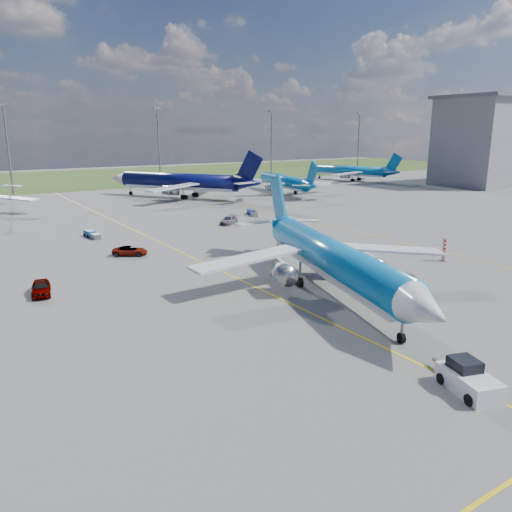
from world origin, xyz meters
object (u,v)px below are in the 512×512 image
bg_jet_ne (284,193)px  baggage_tug_c (92,235)px  pushback_tug (468,379)px  warning_post (444,249)px  baggage_tug_e (252,213)px  bg_jet_n (180,198)px  main_airliner (331,292)px  service_car_b (130,251)px  service_car_c (229,220)px  bg_jet_ene (349,180)px  service_car_a (41,288)px  baggage_tug_w (325,243)px

bg_jet_ne → baggage_tug_c: bg_jet_ne is taller
bg_jet_ne → pushback_tug: (-50.92, -89.46, 0.80)m
warning_post → baggage_tug_e: size_ratio=0.66×
bg_jet_n → main_airliner: (-18.21, -76.72, 0.00)m
service_car_b → bg_jet_ne: bearing=-22.8°
bg_jet_n → service_car_c: 38.56m
service_car_b → pushback_tug: bearing=-142.8°
bg_jet_ene → main_airliner: size_ratio=0.89×
warning_post → service_car_a: bearing=163.5°
service_car_c → baggage_tug_e: bearing=86.9°
bg_jet_ene → pushback_tug: (-90.22, -106.36, 0.80)m
baggage_tug_w → baggage_tug_e: size_ratio=1.14×
bg_jet_n → service_car_c: bearing=43.8°
bg_jet_n → service_car_a: bg_jet_n is taller
warning_post → baggage_tug_c: (-33.46, 38.90, -1.05)m
bg_jet_n → service_car_b: bg_jet_n is taller
service_car_a → baggage_tug_c: service_car_a is taller
warning_post → baggage_tug_w: (-7.53, 14.16, -0.96)m
bg_jet_ene → baggage_tug_e: 77.27m
bg_jet_ne → bg_jet_n: bearing=-4.5°
service_car_c → warning_post: bearing=-22.2°
main_airliner → bg_jet_ne: bearing=74.2°
bg_jet_n → pushback_tug: (-24.32, -96.71, 0.80)m
main_airliner → service_car_a: main_airliner is taller
pushback_tug → service_car_a: 39.90m
warning_post → service_car_b: bearing=143.0°
main_airliner → service_car_c: bearing=92.0°
service_car_b → baggage_tug_e: size_ratio=1.00×
service_car_c → pushback_tug: bearing=-52.8°
service_car_a → service_car_b: size_ratio=0.98×
service_car_a → baggage_tug_c: size_ratio=1.01×
bg_jet_ne → service_car_a: bg_jet_ne is taller
warning_post → baggage_tug_w: warning_post is taller
bg_jet_ene → baggage_tug_e: bearing=14.4°
main_airliner → service_car_b: (-12.04, 26.14, 0.63)m
bg_jet_ne → warning_post: bearing=80.9°
service_car_a → baggage_tug_e: size_ratio=0.98×
service_car_a → service_car_b: bearing=51.5°
baggage_tug_w → baggage_tug_c: (-25.93, 24.75, -0.09)m
main_airliner → service_car_a: (-25.08, 15.12, 0.76)m
pushback_tug → service_car_a: bearing=136.3°
service_car_c → baggage_tug_e: service_car_c is taller
service_car_c → baggage_tug_c: (-23.52, 1.64, -0.24)m
service_car_b → baggage_tug_w: service_car_b is taller
pushback_tug → service_car_b: pushback_tug is taller
service_car_a → baggage_tug_c: 28.16m
baggage_tug_e → bg_jet_ne: bearing=62.5°
bg_jet_ne → main_airliner: (-44.80, -69.47, 0.00)m
bg_jet_n → baggage_tug_e: 32.00m
baggage_tug_e → pushback_tug: bearing=-92.5°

